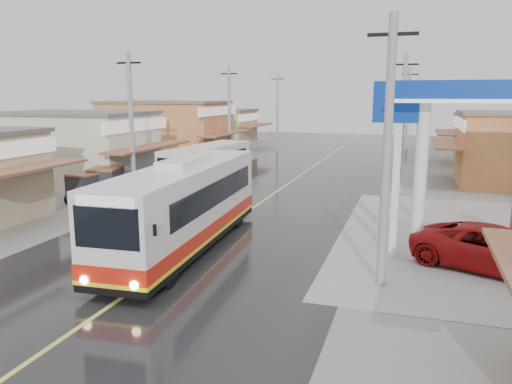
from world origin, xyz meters
TOP-DOWN VIEW (x-y plane):
  - ground at (0.00, 0.00)m, footprint 120.00×120.00m
  - road at (0.00, 15.00)m, footprint 12.00×90.00m
  - centre_line at (0.00, 15.00)m, footprint 0.15×90.00m
  - shopfronts_left at (-13.00, 18.00)m, footprint 11.00×44.00m
  - utility_poles_left at (-7.00, 16.00)m, footprint 1.60×50.00m
  - utility_poles_right at (7.00, 15.00)m, footprint 1.60×36.00m
  - coach_bus at (-0.30, 1.64)m, footprint 3.05×11.09m
  - second_bus at (-4.29, 12.99)m, footprint 2.90×8.21m
  - jeepney at (10.50, 2.53)m, footprint 5.83×4.28m
  - cyclist at (-5.15, 5.58)m, footprint 0.77×1.84m
  - tricycle_near at (-8.76, 7.25)m, footprint 1.74×2.38m
  - tricycle_far at (-8.37, 8.34)m, footprint 2.14×2.52m
  - tyre_stack at (-6.05, 6.76)m, footprint 0.95×0.95m

SIDE VIEW (x-z plane):
  - ground at x=0.00m, z-range 0.00..0.00m
  - shopfronts_left at x=-13.00m, z-range -2.60..2.60m
  - utility_poles_left at x=-7.00m, z-range -4.00..4.00m
  - utility_poles_right at x=7.00m, z-range -4.00..4.00m
  - road at x=0.00m, z-range 0.00..0.02m
  - centre_line at x=0.00m, z-range 0.02..0.03m
  - tyre_stack at x=-6.05m, z-range 0.00..0.49m
  - cyclist at x=-5.15m, z-range -0.33..1.61m
  - jeepney at x=10.50m, z-range 0.00..1.47m
  - tricycle_near at x=-8.76m, z-range 0.12..1.80m
  - tricycle_far at x=-8.37m, z-range 0.13..1.96m
  - second_bus at x=-4.29m, z-range 0.11..2.78m
  - coach_bus at x=-0.30m, z-range -0.06..3.37m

